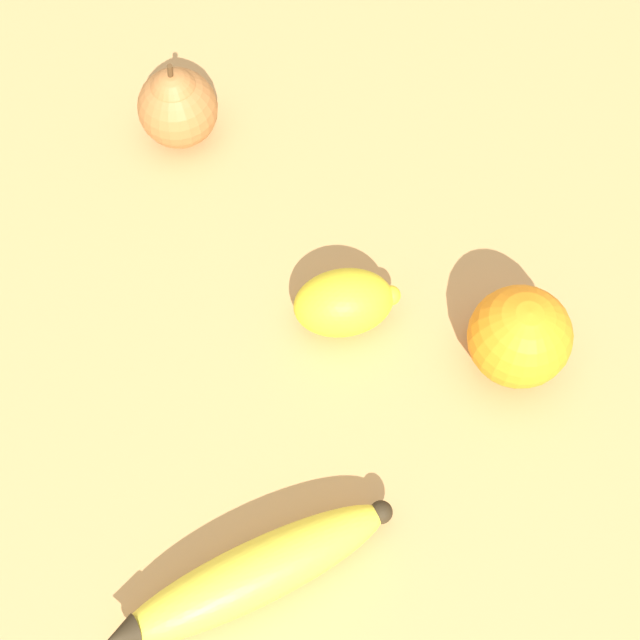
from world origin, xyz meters
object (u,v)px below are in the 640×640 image
banana (253,575)px  orange (520,337)px  pear (177,105)px  lemon (344,303)px

banana → orange: (0.24, -0.13, 0.02)m
pear → orange: bearing=-107.9°
banana → lemon: 0.23m
banana → lemon: (0.23, 0.02, 0.01)m
banana → orange: size_ratio=2.23×
pear → banana: bearing=-147.5°
banana → pear: 0.42m
banana → orange: bearing=-164.7°
lemon → pear: bearing=58.6°
pear → lemon: pear is taller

